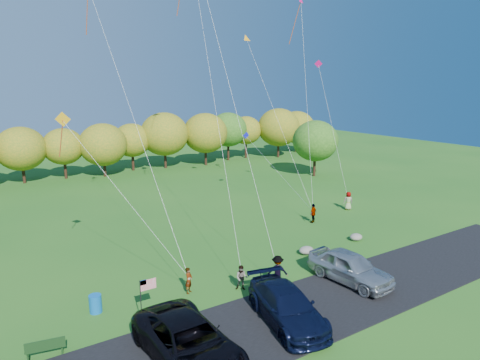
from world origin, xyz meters
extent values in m
plane|color=#215919|center=(0.00, 0.00, 0.00)|extent=(140.00, 140.00, 0.00)
cube|color=black|center=(0.00, -4.00, 0.03)|extent=(44.00, 6.00, 0.06)
cylinder|color=#351F13|center=(-9.86, 38.64, 1.57)|extent=(0.36, 0.36, 3.13)
ellipsoid|color=#235416|center=(-9.86, 38.64, 5.28)|extent=(6.61, 6.61, 5.95)
cylinder|color=#351F13|center=(-4.48, 39.08, 1.48)|extent=(0.36, 0.36, 2.97)
ellipsoid|color=#235416|center=(-4.48, 39.08, 4.92)|extent=(6.00, 6.00, 5.40)
cylinder|color=#351F13|center=(0.61, 36.30, 1.32)|extent=(0.36, 0.36, 2.64)
ellipsoid|color=#235416|center=(0.61, 36.30, 4.95)|extent=(7.10, 7.10, 6.39)
cylinder|color=#351F13|center=(5.47, 38.36, 1.15)|extent=(0.36, 0.36, 2.29)
ellipsoid|color=#406719|center=(5.47, 38.36, 4.13)|extent=(5.64, 5.64, 5.08)
cylinder|color=#351F13|center=(10.53, 39.95, 1.30)|extent=(0.36, 0.36, 2.61)
ellipsoid|color=#235416|center=(10.53, 39.95, 4.30)|extent=(5.21, 5.21, 4.69)
cylinder|color=#351F13|center=(15.13, 39.99, 1.24)|extent=(0.36, 0.36, 2.48)
ellipsoid|color=#406719|center=(15.13, 39.99, 4.65)|extent=(6.69, 6.69, 6.02)
cylinder|color=#351F13|center=(20.72, 39.39, 1.49)|extent=(0.36, 0.36, 2.97)
ellipsoid|color=#235416|center=(20.72, 39.39, 4.99)|extent=(6.21, 6.21, 5.59)
cylinder|color=#351F13|center=(25.62, 37.72, 1.47)|extent=(0.36, 0.36, 2.94)
ellipsoid|color=#406719|center=(25.62, 37.72, 5.26)|extent=(7.14, 7.14, 6.43)
cylinder|color=#351F13|center=(30.16, 38.84, 1.51)|extent=(0.36, 0.36, 3.02)
ellipsoid|color=#406719|center=(30.16, 38.84, 5.16)|extent=(6.59, 6.59, 5.93)
cylinder|color=#351F13|center=(35.58, 39.52, 1.20)|extent=(0.36, 0.36, 2.40)
ellipsoid|color=#235416|center=(35.58, 39.52, 4.59)|extent=(6.74, 6.74, 6.07)
cylinder|color=#351F13|center=(24.00, 22.00, 1.40)|extent=(0.36, 0.36, 2.80)
ellipsoid|color=#235416|center=(24.00, 22.00, 4.75)|extent=(6.00, 6.00, 5.40)
imported|color=black|center=(-7.64, -4.57, 1.00)|extent=(3.24, 6.83, 1.88)
imported|color=black|center=(-1.97, -4.36, 0.93)|extent=(3.63, 6.40, 1.75)
imported|color=#A6ABB1|center=(4.22, -2.85, 1.01)|extent=(2.76, 5.76, 1.90)
imported|color=#4C4C59|center=(-4.77, 1.30, 0.79)|extent=(0.69, 0.66, 1.58)
imported|color=#4C4C59|center=(-1.94, -0.06, 0.76)|extent=(0.94, 0.91, 1.53)
imported|color=#4C4C59|center=(0.17, -0.80, 0.97)|extent=(1.44, 1.30, 1.93)
imported|color=#4C4C59|center=(10.34, 7.20, 0.86)|extent=(1.09, 0.76, 1.72)
imported|color=#4C4C59|center=(15.97, 8.35, 0.89)|extent=(1.03, 0.88, 1.78)
cube|color=black|center=(-12.91, -0.70, 0.39)|extent=(1.68, 0.43, 0.06)
cube|color=black|center=(-12.91, -0.87, 0.67)|extent=(1.67, 0.37, 0.51)
cube|color=black|center=(-13.61, -0.70, 0.20)|extent=(0.15, 0.43, 0.39)
cube|color=black|center=(-12.21, -0.70, 0.20)|extent=(0.15, 0.43, 0.39)
cylinder|color=#0B59AB|center=(-9.97, 2.02, 0.50)|extent=(0.66, 0.66, 0.99)
cylinder|color=black|center=(-8.28, -0.39, 1.19)|extent=(0.05, 0.05, 2.38)
cube|color=red|center=(-7.85, -0.39, 2.05)|extent=(0.86, 0.57, 0.02)
cube|color=navy|center=(-8.11, -0.38, 2.22)|extent=(0.34, 0.02, 0.27)
ellipsoid|color=gray|center=(4.99, 2.03, 0.28)|extent=(1.13, 0.89, 0.57)
ellipsoid|color=slate|center=(10.15, 2.01, 0.27)|extent=(1.05, 0.87, 0.55)
cone|color=orange|center=(8.68, 15.45, 16.26)|extent=(0.93, 0.56, 0.79)
cone|color=#F51173|center=(11.79, 11.40, 19.36)|extent=(0.94, 0.62, 0.88)
cube|color=#CA0E62|center=(14.53, 11.78, 13.95)|extent=(0.62, 0.49, 0.75)
cube|color=#FFB215|center=(-10.04, 6.11, 10.09)|extent=(0.79, 0.44, 0.86)
cube|color=#1516D2|center=(10.42, 18.11, 6.71)|extent=(0.77, 0.21, 0.76)
camera|label=1|loc=(-14.79, -19.80, 12.01)|focal=32.00mm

